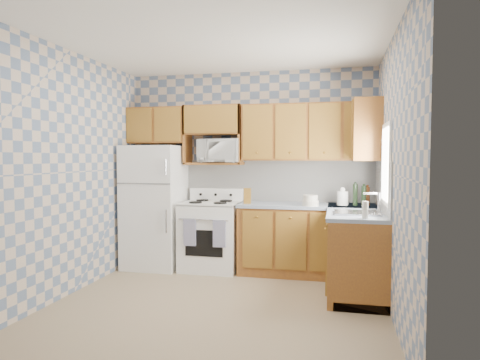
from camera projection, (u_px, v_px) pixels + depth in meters
name	position (u px, v px, depth m)	size (l,w,h in m)	color
floor	(220.00, 303.00, 4.47)	(3.40, 3.40, 0.00)	#907B5D
back_wall	(250.00, 170.00, 5.96)	(3.40, 0.02, 2.70)	slate
right_wall	(393.00, 175.00, 4.03)	(0.02, 3.20, 2.70)	slate
backsplash_back	(278.00, 181.00, 5.87)	(2.60, 0.01, 0.56)	white
backsplash_right	(383.00, 186.00, 4.82)	(0.01, 1.60, 0.56)	white
refrigerator	(155.00, 207.00, 5.92)	(0.75, 0.70, 1.68)	white
stove_body	(211.00, 236.00, 5.79)	(0.76, 0.65, 0.90)	white
cooktop	(211.00, 203.00, 5.77)	(0.76, 0.65, 0.03)	silver
backguard	(216.00, 194.00, 6.03)	(0.76, 0.08, 0.17)	white
dish_towel_left	(190.00, 232.00, 5.49)	(0.16, 0.03, 0.35)	navy
dish_towel_right	(219.00, 234.00, 5.40)	(0.16, 0.03, 0.35)	navy
base_cabinets_back	(308.00, 241.00, 5.54)	(1.75, 0.60, 0.88)	brown
base_cabinets_right	(355.00, 251.00, 4.92)	(0.60, 1.60, 0.88)	brown
countertop_back	(308.00, 206.00, 5.51)	(1.77, 0.63, 0.04)	slate
countertop_right	(355.00, 212.00, 4.90)	(0.63, 1.60, 0.04)	slate
upper_cabinets_back	(309.00, 132.00, 5.59)	(1.75, 0.33, 0.74)	brown
upper_cabinets_fridge	(158.00, 126.00, 6.05)	(0.82, 0.33, 0.50)	brown
upper_cabinets_right	(366.00, 131.00, 5.26)	(0.33, 0.70, 0.74)	brown
microwave_shelf	(214.00, 164.00, 5.90)	(0.80, 0.33, 0.03)	brown
microwave	(221.00, 151.00, 5.85)	(0.58, 0.39, 0.32)	white
sink	(357.00, 213.00, 4.56)	(0.48, 0.40, 0.03)	#B7B7BC
window	(386.00, 164.00, 4.47)	(0.02, 0.66, 0.86)	white
bottle_0	(355.00, 195.00, 5.34)	(0.06, 0.06, 0.27)	black
bottle_1	(364.00, 196.00, 5.26)	(0.06, 0.06, 0.25)	black
bottle_2	(367.00, 196.00, 5.34)	(0.06, 0.06, 0.23)	#552A13
knife_block	(247.00, 196.00, 5.57)	(0.09, 0.09, 0.20)	brown
electric_kettle	(342.00, 198.00, 5.37)	(0.14, 0.14, 0.17)	white
food_containers	(310.00, 200.00, 5.29)	(0.20, 0.20, 0.14)	beige
soap_bottle	(365.00, 210.00, 4.20)	(0.06, 0.06, 0.17)	beige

